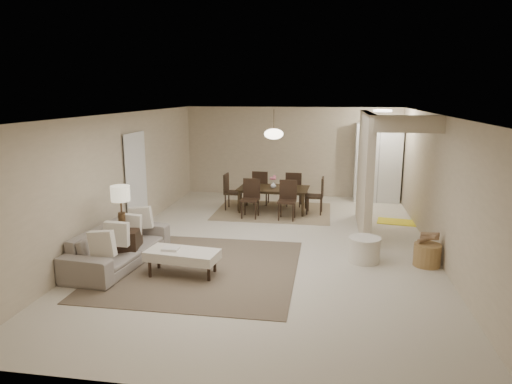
% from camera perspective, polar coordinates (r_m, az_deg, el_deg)
% --- Properties ---
extents(floor, '(9.00, 9.00, 0.00)m').
position_cam_1_polar(floor, '(8.88, 1.90, -6.66)').
color(floor, beige).
rests_on(floor, ground).
extents(ceiling, '(9.00, 9.00, 0.00)m').
position_cam_1_polar(ceiling, '(8.41, 2.02, 9.67)').
color(ceiling, white).
rests_on(ceiling, back_wall).
extents(back_wall, '(6.00, 0.00, 6.00)m').
position_cam_1_polar(back_wall, '(12.98, 4.45, 5.03)').
color(back_wall, '#B8A88B').
rests_on(back_wall, floor).
extents(left_wall, '(0.00, 9.00, 9.00)m').
position_cam_1_polar(left_wall, '(9.40, -16.50, 1.78)').
color(left_wall, '#B8A88B').
rests_on(left_wall, floor).
extents(right_wall, '(0.00, 9.00, 9.00)m').
position_cam_1_polar(right_wall, '(8.72, 21.93, 0.60)').
color(right_wall, '#B8A88B').
rests_on(right_wall, floor).
extents(partition, '(0.15, 2.50, 2.50)m').
position_cam_1_polar(partition, '(9.75, 13.46, 2.31)').
color(partition, '#B8A88B').
rests_on(partition, floor).
extents(doorway, '(0.04, 0.90, 2.04)m').
position_cam_1_polar(doorway, '(9.97, -14.80, 1.11)').
color(doorway, black).
rests_on(doorway, floor).
extents(pantry_cabinet, '(1.20, 0.55, 2.10)m').
position_cam_1_polar(pantry_cabinet, '(12.69, 14.96, 3.57)').
color(pantry_cabinet, silver).
rests_on(pantry_cabinet, floor).
extents(flush_light, '(0.44, 0.44, 0.05)m').
position_cam_1_polar(flush_light, '(11.61, 15.56, 9.77)').
color(flush_light, white).
rests_on(flush_light, ceiling).
extents(living_rug, '(3.20, 3.20, 0.01)m').
position_cam_1_polar(living_rug, '(7.80, -7.00, -9.45)').
color(living_rug, brown).
rests_on(living_rug, floor).
extents(sofa, '(2.28, 1.08, 0.64)m').
position_cam_1_polar(sofa, '(8.19, -16.75, -6.48)').
color(sofa, gray).
rests_on(sofa, floor).
extents(ottoman_bench, '(1.21, 0.66, 0.41)m').
position_cam_1_polar(ottoman_bench, '(7.47, -9.19, -7.84)').
color(ottoman_bench, beige).
rests_on(ottoman_bench, living_rug).
extents(side_table, '(0.64, 0.64, 0.60)m').
position_cam_1_polar(side_table, '(8.24, -16.21, -6.50)').
color(side_table, black).
rests_on(side_table, floor).
extents(table_lamp, '(0.32, 0.32, 0.76)m').
position_cam_1_polar(table_lamp, '(8.01, -16.57, -0.64)').
color(table_lamp, '#47331E').
rests_on(table_lamp, side_table).
extents(round_pouf, '(0.55, 0.55, 0.43)m').
position_cam_1_polar(round_pouf, '(8.21, 13.38, -7.02)').
color(round_pouf, beige).
rests_on(round_pouf, floor).
extents(wicker_basket, '(0.51, 0.51, 0.38)m').
position_cam_1_polar(wicker_basket, '(8.33, 20.60, -7.37)').
color(wicker_basket, brown).
rests_on(wicker_basket, floor).
extents(dining_rug, '(2.80, 2.10, 0.01)m').
position_cam_1_polar(dining_rug, '(11.33, 2.15, -2.43)').
color(dining_rug, '#8D7757').
rests_on(dining_rug, floor).
extents(dining_table, '(1.75, 1.03, 0.60)m').
position_cam_1_polar(dining_table, '(11.26, 2.16, -0.98)').
color(dining_table, black).
rests_on(dining_table, dining_rug).
extents(dining_chairs, '(2.45, 1.82, 0.91)m').
position_cam_1_polar(dining_chairs, '(11.22, 2.17, -0.21)').
color(dining_chairs, black).
rests_on(dining_chairs, dining_rug).
extents(vase, '(0.15, 0.15, 0.14)m').
position_cam_1_polar(vase, '(11.18, 2.18, 0.88)').
color(vase, white).
rests_on(vase, dining_table).
extents(yellow_mat, '(0.99, 0.70, 0.01)m').
position_cam_1_polar(yellow_mat, '(10.90, 17.34, -3.59)').
color(yellow_mat, yellow).
rests_on(yellow_mat, floor).
extents(pendant_light, '(0.46, 0.46, 0.71)m').
position_cam_1_polar(pendant_light, '(11.00, 2.23, 7.27)').
color(pendant_light, '#47331E').
rests_on(pendant_light, ceiling).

